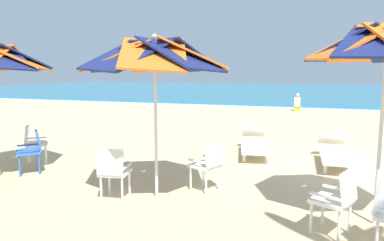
{
  "coord_description": "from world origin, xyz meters",
  "views": [
    {
      "loc": [
        -1.55,
        -7.99,
        2.07
      ],
      "look_at": [
        -3.97,
        -0.73,
        1.0
      ],
      "focal_mm": 33.24,
      "sensor_mm": 36.0,
      "label": 1
    }
  ],
  "objects": [
    {
      "name": "surf_foam",
      "position": [
        0.0,
        12.61,
        0.01
      ],
      "size": [
        80.0,
        0.7,
        0.01
      ],
      "primitive_type": "cube",
      "color": "white",
      "rests_on": "ground"
    },
    {
      "name": "beach_umbrella_1",
      "position": [
        -3.88,
        -2.83,
        2.28
      ],
      "size": [
        2.39,
        2.39,
        2.64
      ],
      "color": "silver",
      "rests_on": "ground"
    },
    {
      "name": "plastic_chair_6",
      "position": [
        -7.38,
        -1.73,
        0.5
      ],
      "size": [
        0.63,
        0.63,
        0.87
      ],
      "color": "white",
      "rests_on": "ground"
    },
    {
      "name": "sun_lounger_1",
      "position": [
        -0.97,
        0.33,
        0.28
      ],
      "size": [
        0.69,
        2.16,
        0.62
      ],
      "color": "white",
      "rests_on": "ground"
    },
    {
      "name": "sun_lounger_2",
      "position": [
        -2.82,
        0.75,
        0.28
      ],
      "size": [
        1.01,
        2.22,
        0.62
      ],
      "color": "white",
      "rests_on": "ground"
    },
    {
      "name": "plastic_chair_3",
      "position": [
        -4.49,
        -3.16,
        0.5
      ],
      "size": [
        0.51,
        0.53,
        0.87
      ],
      "color": "white",
      "rests_on": "ground"
    },
    {
      "name": "plastic_chair_0",
      "position": [
        -1.18,
        -3.37,
        0.5
      ],
      "size": [
        0.6,
        0.59,
        0.87
      ],
      "color": "white",
      "rests_on": "ground"
    },
    {
      "name": "plastic_chair_5",
      "position": [
        -6.87,
        -2.32,
        0.5
      ],
      "size": [
        0.63,
        0.63,
        0.87
      ],
      "color": "blue",
      "rests_on": "ground"
    },
    {
      "name": "sea",
      "position": [
        0.0,
        30.91,
        0.05
      ],
      "size": [
        80.0,
        36.0,
        0.1
      ],
      "primitive_type": "cube",
      "color": "teal",
      "rests_on": "ground"
    },
    {
      "name": "beachgoer_seated",
      "position": [
        -2.17,
        11.37,
        0.29
      ],
      "size": [
        0.3,
        0.93,
        0.92
      ],
      "color": "yellow",
      "rests_on": "ground"
    },
    {
      "name": "plastic_chair_4",
      "position": [
        -3.18,
        -2.24,
        0.5
      ],
      "size": [
        0.6,
        0.58,
        0.87
      ],
      "color": "white",
      "rests_on": "ground"
    }
  ]
}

